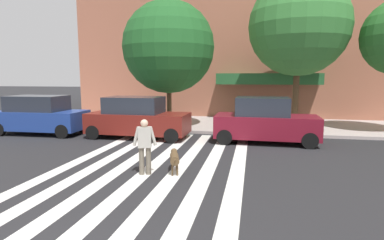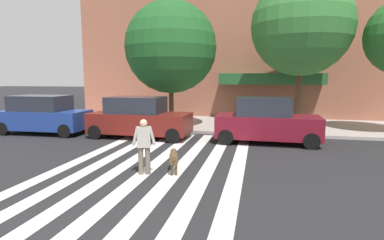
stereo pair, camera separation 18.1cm
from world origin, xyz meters
name	(u,v)px [view 1 (the left image)]	position (x,y,z in m)	size (l,w,h in m)	color
ground_plane	(154,168)	(0.00, 6.20, 0.00)	(160.00, 160.00, 0.00)	#232326
sidewalk_far	(202,124)	(0.00, 15.41, 0.07)	(80.00, 6.00, 0.15)	#B1A4A0
crosswalk_stripes	(151,168)	(-0.10, 6.20, 0.00)	(5.85, 11.81, 0.01)	silver
parked_car_near_curb	(40,115)	(-7.49, 10.87, 0.95)	(4.39, 2.08, 1.94)	navy
parked_car_behind_first	(137,118)	(-2.33, 10.87, 0.93)	(4.77, 2.05, 1.94)	maroon
parked_car_third_in_line	(265,121)	(3.55, 10.87, 0.94)	(4.42, 1.98, 1.99)	maroon
street_tree_nearest	(169,47)	(-1.52, 13.59, 4.45)	(4.94, 4.94, 6.77)	#4C3823
street_tree_middle	(299,26)	(5.25, 14.59, 5.49)	(5.19, 5.19, 7.95)	#4C3823
pedestrian_dog_walker	(145,144)	(-0.05, 5.55, 0.93)	(0.70, 0.34, 1.64)	#6B6051
dog_on_leash	(174,158)	(0.75, 5.91, 0.44)	(0.47, 1.12, 0.65)	brown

